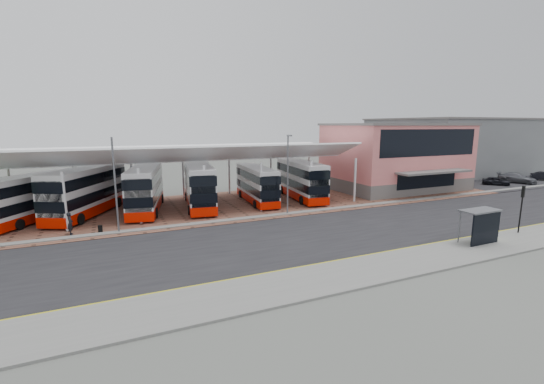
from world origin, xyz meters
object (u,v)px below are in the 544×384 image
Objects in this scene: terminal at (395,156)px; pedestrian at (70,224)px; bus_shelter at (485,222)px; bus_5 at (301,180)px; bus_3 at (199,186)px; bus_0 at (35,197)px; traffic_signal_west at (522,202)px; bus_2 at (146,189)px; bus_4 at (257,185)px; bus_1 at (87,192)px; carpark_car_a at (496,181)px; carpark_car_b at (517,178)px.

terminal is 41.35m from pedestrian.
terminal is 5.74× the size of bus_shelter.
bus_3 is at bearing -175.13° from bus_5.
traffic_signal_west is at bearing 2.01° from bus_0.
bus_2 is at bearing 30.01° from bus_0.
bus_2 is (-34.03, -0.26, -2.28)m from terminal.
bus_4 is at bearing -72.91° from pedestrian.
bus_2 is at bearing -179.57° from terminal.
bus_1 is at bearing 130.19° from traffic_signal_west.
bus_5 is at bearing 134.07° from carpark_car_a.
bus_5 is 2.85× the size of traffic_signal_west.
traffic_signal_west reaches higher than bus_shelter.
bus_5 is at bearing -176.04° from terminal.
traffic_signal_west is (34.21, -14.97, 1.78)m from pedestrian.
carpark_car_b is (5.02, 0.10, 0.14)m from carpark_car_a.
bus_1 reaches higher than pedestrian.
traffic_signal_west is (-27.25, -17.37, 1.94)m from carpark_car_b.
bus_5 reaches higher than traffic_signal_west.
bus_shelter is (10.10, -21.40, -0.39)m from bus_4.
bus_shelter is (27.98, -22.54, -0.72)m from bus_1.
traffic_signal_west is (22.02, -21.10, 0.39)m from bus_3.
bus_shelter is at bearing 173.22° from carpark_car_a.
pedestrian is 61.51m from carpark_car_b.
bus_1 is at bearing -172.77° from bus_2.
carpark_car_b is (20.83, -4.39, -3.81)m from terminal.
bus_0 is at bearing -174.30° from bus_3.
bus_shelter is 5.33m from traffic_signal_west.
bus_2 is 1.00× the size of bus_3.
bus_2 is 12.34m from bus_4.
pedestrian is (-40.63, -6.79, -3.65)m from terminal.
bus_0 is 60.04m from carpark_car_a.
bus_2 is 3.63× the size of bus_shelter.
pedestrian is 37.38m from traffic_signal_west.
bus_4 is (-21.71, -0.93, -2.54)m from terminal.
traffic_signal_west reaches higher than carpark_car_b.
traffic_signal_west is (15.29, -20.83, 0.67)m from bus_4.
pedestrian is at bearing -144.70° from bus_3.
bus_shelter reaches higher than carpark_car_b.
bus_5 reaches higher than carpark_car_b.
bus_3 reaches higher than bus_5.
bus_1 reaches higher than bus_4.
bus_0 is 3.21× the size of bus_shelter.
bus_3 reaches higher than bus_2.
terminal reaches higher than bus_3.
bus_0 is at bearing -170.24° from bus_2.
bus_3 is 3.13× the size of carpark_car_a.
bus_5 is 3.52× the size of bus_shelter.
bus_5 is (18.12, -0.85, -0.05)m from bus_2.
terminal reaches higher than bus_0.
bus_2 is 3.12× the size of carpark_car_a.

